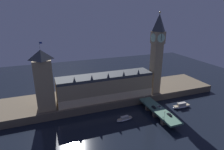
# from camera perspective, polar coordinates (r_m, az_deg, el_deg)

# --- Properties ---
(ground_plane) EXTENTS (400.00, 400.00, 0.00)m
(ground_plane) POSITION_cam_1_polar(r_m,az_deg,el_deg) (152.90, 3.36, -13.35)
(ground_plane) COLOR black
(embankment) EXTENTS (220.00, 42.00, 6.49)m
(embankment) POSITION_cam_1_polar(r_m,az_deg,el_deg) (183.30, -1.53, -6.41)
(embankment) COLOR brown
(embankment) RESTS_ON ground_plane
(parliament_hall) EXTENTS (85.36, 19.41, 26.16)m
(parliament_hall) POSITION_cam_1_polar(r_m,az_deg,el_deg) (168.53, -2.01, -3.50)
(parliament_hall) COLOR tan
(parliament_hall) RESTS_ON embankment
(clock_tower) EXTENTS (10.25, 10.36, 74.95)m
(clock_tower) POSITION_cam_1_polar(r_m,az_deg,el_deg) (176.98, 13.50, 6.85)
(clock_tower) COLOR tan
(clock_tower) RESTS_ON embankment
(victoria_tower) EXTENTS (13.80, 13.80, 54.06)m
(victoria_tower) POSITION_cam_1_polar(r_m,az_deg,el_deg) (154.92, -20.07, -1.47)
(victoria_tower) COLOR tan
(victoria_tower) RESTS_ON embankment
(bridge) EXTENTS (11.24, 46.00, 5.85)m
(bridge) POSITION_cam_1_polar(r_m,az_deg,el_deg) (159.90, 14.02, -10.68)
(bridge) COLOR #4C7560
(bridge) RESTS_ON ground_plane
(car_northbound_lead) EXTENTS (1.99, 4.64, 1.52)m
(car_northbound_lead) POSITION_cam_1_polar(r_m,az_deg,el_deg) (159.95, 12.65, -9.55)
(car_northbound_lead) COLOR black
(car_northbound_lead) RESTS_ON bridge
(car_southbound_lead) EXTENTS (2.08, 4.48, 1.37)m
(car_southbound_lead) POSITION_cam_1_polar(r_m,az_deg,el_deg) (152.71, 17.13, -11.45)
(car_southbound_lead) COLOR black
(car_southbound_lead) RESTS_ON bridge
(car_southbound_trail) EXTENTS (2.02, 3.92, 1.30)m
(car_southbound_trail) POSITION_cam_1_polar(r_m,az_deg,el_deg) (161.89, 14.31, -9.37)
(car_southbound_trail) COLOR silver
(car_southbound_trail) RESTS_ON bridge
(pedestrian_near_rail) EXTENTS (0.38, 0.38, 1.73)m
(pedestrian_near_rail) POSITION_cam_1_polar(r_m,az_deg,el_deg) (147.09, 15.29, -12.38)
(pedestrian_near_rail) COLOR black
(pedestrian_near_rail) RESTS_ON bridge
(street_lamp_near) EXTENTS (1.34, 0.60, 7.22)m
(street_lamp_near) POSITION_cam_1_polar(r_m,az_deg,el_deg) (143.78, 15.72, -11.53)
(street_lamp_near) COLOR #2D3333
(street_lamp_near) RESTS_ON bridge
(street_lamp_far) EXTENTS (1.34, 0.60, 6.21)m
(street_lamp_far) POSITION_cam_1_polar(r_m,az_deg,el_deg) (165.60, 9.79, -7.10)
(street_lamp_far) COLOR #2D3333
(street_lamp_far) RESTS_ON bridge
(boat_upstream) EXTENTS (14.25, 5.20, 3.64)m
(boat_upstream) POSITION_cam_1_polar(r_m,az_deg,el_deg) (151.20, 3.89, -13.17)
(boat_upstream) COLOR white
(boat_upstream) RESTS_ON ground_plane
(boat_downstream) EXTENTS (17.64, 5.10, 4.81)m
(boat_downstream) POSITION_cam_1_polar(r_m,az_deg,el_deg) (179.22, 20.39, -8.83)
(boat_downstream) COLOR white
(boat_downstream) RESTS_ON ground_plane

